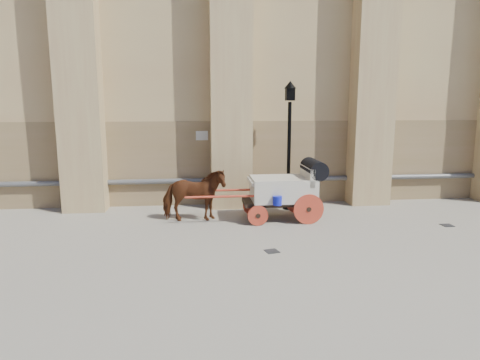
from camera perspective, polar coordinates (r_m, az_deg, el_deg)
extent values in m
plane|color=gray|center=(11.97, 5.12, -7.50)|extent=(90.00, 90.00, 0.00)
cube|color=#8D7051|center=(16.04, 9.39, 2.47)|extent=(44.00, 0.35, 3.00)
cylinder|color=#59595B|center=(15.88, 9.59, 0.19)|extent=(42.00, 0.18, 0.18)
cube|color=beige|center=(15.19, -5.10, 5.92)|extent=(0.42, 0.04, 0.32)
imported|color=#5C2B11|center=(13.30, -6.17, -2.04)|extent=(0.90, 1.95, 1.64)
cube|color=black|center=(13.54, 5.27, -2.90)|extent=(2.28, 1.04, 0.12)
cube|color=beige|center=(13.47, 5.73, -1.17)|extent=(1.97, 1.30, 0.72)
cube|color=beige|center=(13.57, 8.97, 0.62)|extent=(0.16, 1.29, 0.57)
cube|color=beige|center=(13.27, 2.03, -0.16)|extent=(0.36, 1.14, 0.10)
cylinder|color=black|center=(13.59, 9.83, 1.49)|extent=(0.58, 1.29, 0.58)
cylinder|color=#BF3923|center=(13.13, 9.14, -3.87)|extent=(0.93, 0.06, 0.93)
cylinder|color=#BF3923|center=(14.34, 7.80, -2.63)|extent=(0.93, 0.06, 0.93)
cylinder|color=#BF3923|center=(12.86, 2.41, -4.76)|extent=(0.62, 0.06, 0.62)
cylinder|color=#BF3923|center=(14.09, 1.64, -3.41)|extent=(0.62, 0.06, 0.62)
cylinder|color=#BF3923|center=(12.79, -1.82, -2.22)|extent=(2.48, 0.08, 0.07)
cylinder|color=#BF3923|center=(13.70, -2.11, -1.37)|extent=(2.48, 0.08, 0.07)
cylinder|color=#111BBB|center=(12.76, 5.01, -2.76)|extent=(0.27, 0.27, 0.27)
cylinder|color=black|center=(14.68, 6.52, 3.14)|extent=(0.12, 0.12, 3.67)
cone|color=black|center=(14.98, 6.40, -3.14)|extent=(0.37, 0.37, 0.37)
cube|color=black|center=(14.57, 6.69, 11.31)|extent=(0.29, 0.29, 0.43)
cone|color=black|center=(14.58, 6.72, 12.51)|extent=(0.41, 0.41, 0.24)
cube|color=black|center=(10.80, 4.27, -9.45)|extent=(0.39, 0.39, 0.01)
cube|color=black|center=(14.37, 25.91, -5.45)|extent=(0.32, 0.32, 0.01)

